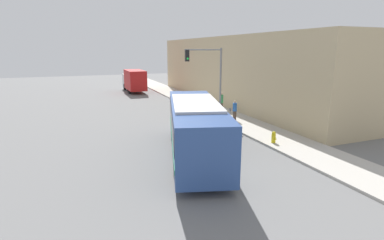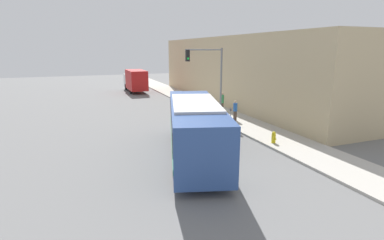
{
  "view_description": "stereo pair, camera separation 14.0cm",
  "coord_description": "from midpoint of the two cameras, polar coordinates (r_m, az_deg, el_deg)",
  "views": [
    {
      "loc": [
        -6.32,
        -12.21,
        5.88
      ],
      "look_at": [
        0.74,
        5.47,
        1.35
      ],
      "focal_mm": 28.0,
      "sensor_mm": 36.0,
      "label": 1
    },
    {
      "loc": [
        -6.19,
        -12.27,
        5.88
      ],
      "look_at": [
        0.74,
        5.47,
        1.35
      ],
      "focal_mm": 28.0,
      "sensor_mm": 36.0,
      "label": 2
    }
  ],
  "objects": [
    {
      "name": "fire_hydrant",
      "position": [
        19.43,
        15.49,
        -3.19
      ],
      "size": [
        0.26,
        0.35,
        0.74
      ],
      "color": "gold",
      "rests_on": "sidewalk"
    },
    {
      "name": "building_facade",
      "position": [
        34.23,
        8.78,
        9.35
      ],
      "size": [
        6.0,
        32.65,
        7.14
      ],
      "color": "tan",
      "rests_on": "ground_plane"
    },
    {
      "name": "parking_meter",
      "position": [
        23.89,
        7.55,
        1.37
      ],
      "size": [
        0.14,
        0.14,
        1.2
      ],
      "color": "slate",
      "rests_on": "sidewalk"
    },
    {
      "name": "sidewalk",
      "position": [
        35.04,
        -0.27,
        3.83
      ],
      "size": [
        3.34,
        70.0,
        0.14
      ],
      "color": "#B7B2A8",
      "rests_on": "ground_plane"
    },
    {
      "name": "pedestrian_near_corner",
      "position": [
        24.73,
        8.39,
        1.81
      ],
      "size": [
        0.34,
        0.34,
        1.66
      ],
      "color": "#47382D",
      "rests_on": "sidewalk"
    },
    {
      "name": "pedestrian_mid_block",
      "position": [
        27.85,
        5.88,
        3.42
      ],
      "size": [
        0.34,
        0.34,
        1.86
      ],
      "color": "#47382D",
      "rests_on": "sidewalk"
    },
    {
      "name": "traffic_light_pole",
      "position": [
        24.89,
        3.56,
        9.27
      ],
      "size": [
        3.28,
        0.35,
        5.84
      ],
      "color": "slate",
      "rests_on": "sidewalk"
    },
    {
      "name": "delivery_truck",
      "position": [
        42.83,
        -10.66,
        7.5
      ],
      "size": [
        2.21,
        6.99,
        3.06
      ],
      "color": "#B21919",
      "rests_on": "ground_plane"
    },
    {
      "name": "city_bus",
      "position": [
        16.41,
        0.81,
        -1.04
      ],
      "size": [
        5.37,
        10.4,
        3.14
      ],
      "rotation": [
        0.0,
        0.0,
        -0.29
      ],
      "color": "#2D4C8C",
      "rests_on": "ground_plane"
    },
    {
      "name": "ground_plane",
      "position": [
        14.95,
        5.34,
        -9.85
      ],
      "size": [
        120.0,
        120.0,
        0.0
      ],
      "primitive_type": "plane",
      "color": "slate"
    }
  ]
}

